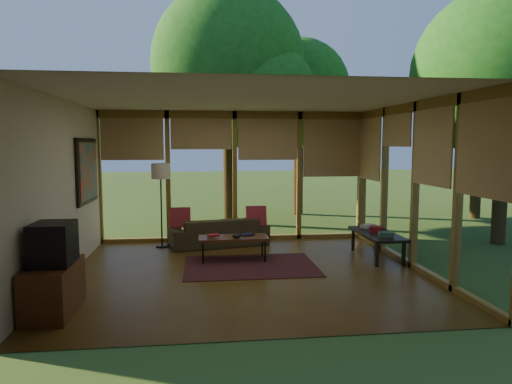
{
  "coord_description": "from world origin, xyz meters",
  "views": [
    {
      "loc": [
        -0.7,
        -7.0,
        2.02
      ],
      "look_at": [
        0.23,
        0.7,
        1.21
      ],
      "focal_mm": 32.0,
      "sensor_mm": 36.0,
      "label": 1
    }
  ],
  "objects": [
    {
      "name": "wall_left",
      "position": [
        -2.75,
        0.0,
        1.35
      ],
      "size": [
        0.04,
        5.0,
        2.7
      ],
      "primitive_type": "cube",
      "color": "beige",
      "rests_on": "ground"
    },
    {
      "name": "ct_book_side",
      "position": [
        0.09,
        0.84,
        0.44
      ],
      "size": [
        0.26,
        0.22,
        0.03
      ],
      "primitive_type": "cube",
      "rotation": [
        0.0,
        0.0,
        0.32
      ],
      "color": "black",
      "rests_on": "coffee_table"
    },
    {
      "name": "media_cabinet",
      "position": [
        -2.47,
        -1.45,
        0.3
      ],
      "size": [
        0.5,
        1.0,
        0.6
      ],
      "primitive_type": "cube",
      "color": "#5B3218",
      "rests_on": "floor"
    },
    {
      "name": "window_wall_right",
      "position": [
        2.75,
        0.0,
        1.35
      ],
      "size": [
        0.12,
        5.0,
        2.7
      ],
      "primitive_type": "cube",
      "color": "olive",
      "rests_on": "ground"
    },
    {
      "name": "ct_book_lower",
      "position": [
        -0.51,
        0.71,
        0.44
      ],
      "size": [
        0.21,
        0.18,
        0.03
      ],
      "primitive_type": "cube",
      "rotation": [
        0.0,
        0.0,
        -0.28
      ],
      "color": "#ADA69D",
      "rests_on": "coffee_table"
    },
    {
      "name": "pillow_right",
      "position": [
        0.38,
        1.95,
        0.58
      ],
      "size": [
        0.4,
        0.21,
        0.42
      ],
      "primitive_type": "cube",
      "rotation": [
        -0.21,
        0.0,
        0.0
      ],
      "color": "maroon",
      "rests_on": "sofa"
    },
    {
      "name": "ceiling",
      "position": [
        0.0,
        0.0,
        2.7
      ],
      "size": [
        5.5,
        5.5,
        0.0
      ],
      "primitive_type": "plane",
      "rotation": [
        3.14,
        0.0,
        0.0
      ],
      "color": "silver",
      "rests_on": "ground"
    },
    {
      "name": "window_wall_back",
      "position": [
        0.0,
        2.5,
        1.35
      ],
      "size": [
        5.5,
        0.12,
        2.7
      ],
      "primitive_type": "cube",
      "color": "olive",
      "rests_on": "ground"
    },
    {
      "name": "sofa",
      "position": [
        -0.37,
        2.0,
        0.28
      ],
      "size": [
        2.05,
        1.16,
        0.56
      ],
      "primitive_type": "imported",
      "rotation": [
        0.0,
        0.0,
        3.37
      ],
      "color": "#3D351E",
      "rests_on": "floor"
    },
    {
      "name": "floor_lamp",
      "position": [
        -1.48,
        2.03,
        1.41
      ],
      "size": [
        0.36,
        0.36,
        1.65
      ],
      "color": "black",
      "rests_on": "floor"
    },
    {
      "name": "ct_bowl",
      "position": [
        -0.11,
        0.66,
        0.46
      ],
      "size": [
        0.16,
        0.16,
        0.07
      ],
      "primitive_type": "ellipsoid",
      "color": "black",
      "rests_on": "coffee_table"
    },
    {
      "name": "tree_nw",
      "position": [
        -0.0,
        4.61,
        3.99
      ],
      "size": [
        3.81,
        3.81,
        5.91
      ],
      "color": "#3C2C15",
      "rests_on": "ground"
    },
    {
      "name": "wall_painting",
      "position": [
        -2.71,
        1.4,
        1.55
      ],
      "size": [
        0.06,
        1.35,
        1.15
      ],
      "color": "black",
      "rests_on": "wall_left"
    },
    {
      "name": "console_book_a",
      "position": [
        2.4,
        0.28,
        0.5
      ],
      "size": [
        0.26,
        0.21,
        0.08
      ],
      "primitive_type": "cube",
      "rotation": [
        0.0,
        0.0,
        -0.21
      ],
      "color": "#386253",
      "rests_on": "side_console"
    },
    {
      "name": "tree_ne",
      "position": [
        2.09,
        5.98,
        3.53
      ],
      "size": [
        2.92,
        2.92,
        5.01
      ],
      "color": "#3C2C15",
      "rests_on": "ground"
    },
    {
      "name": "pillow_left",
      "position": [
        -1.12,
        1.95,
        0.58
      ],
      "size": [
        0.4,
        0.21,
        0.41
      ],
      "primitive_type": "cube",
      "rotation": [
        -0.21,
        0.0,
        0.0
      ],
      "color": "maroon",
      "rests_on": "sofa"
    },
    {
      "name": "console_book_b",
      "position": [
        2.4,
        0.73,
        0.5
      ],
      "size": [
        0.26,
        0.22,
        0.1
      ],
      "primitive_type": "cube",
      "rotation": [
        0.0,
        0.0,
        -0.37
      ],
      "color": "maroon",
      "rests_on": "side_console"
    },
    {
      "name": "tree_far",
      "position": [
        6.51,
        4.64,
        3.31
      ],
      "size": [
        2.66,
        2.66,
        4.66
      ],
      "color": "#3C2C15",
      "rests_on": "ground"
    },
    {
      "name": "console_book_c",
      "position": [
        2.4,
        1.13,
        0.49
      ],
      "size": [
        0.29,
        0.26,
        0.06
      ],
      "primitive_type": "cube",
      "rotation": [
        0.0,
        0.0,
        0.46
      ],
      "color": "#ADA69D",
      "rests_on": "side_console"
    },
    {
      "name": "side_console",
      "position": [
        2.4,
        0.68,
        0.41
      ],
      "size": [
        0.6,
        1.4,
        0.46
      ],
      "color": "black",
      "rests_on": "floor"
    },
    {
      "name": "coffee_table",
      "position": [
        -0.16,
        0.76,
        0.39
      ],
      "size": [
        1.2,
        0.5,
        0.43
      ],
      "color": "#5B3218",
      "rests_on": "floor"
    },
    {
      "name": "television",
      "position": [
        -2.45,
        -1.45,
        0.85
      ],
      "size": [
        0.45,
        0.55,
        0.5
      ],
      "primitive_type": "cube",
      "color": "black",
      "rests_on": "media_cabinet"
    },
    {
      "name": "exterior_lawn",
      "position": [
        8.0,
        8.0,
        -0.01
      ],
      "size": [
        40.0,
        40.0,
        0.0
      ],
      "primitive_type": "plane",
      "color": "#365620",
      "rests_on": "ground"
    },
    {
      "name": "tree_se",
      "position": [
        5.17,
        1.53,
        3.38
      ],
      "size": [
        3.42,
        3.42,
        5.1
      ],
      "color": "#3C2C15",
      "rests_on": "ground"
    },
    {
      "name": "wall_front",
      "position": [
        0.0,
        -2.5,
        1.35
      ],
      "size": [
        5.5,
        0.04,
        2.7
      ],
      "primitive_type": "cube",
      "color": "beige",
      "rests_on": "ground"
    },
    {
      "name": "rug",
      "position": [
        0.09,
        0.36,
        0.01
      ],
      "size": [
        2.17,
        1.54,
        0.01
      ],
      "primitive_type": "cube",
      "color": "maroon",
      "rests_on": "floor"
    },
    {
      "name": "ct_book_upper",
      "position": [
        -0.51,
        0.71,
        0.47
      ],
      "size": [
        0.22,
        0.18,
        0.03
      ],
      "primitive_type": "cube",
      "rotation": [
        0.0,
        0.0,
        0.23
      ],
      "color": "maroon",
      "rests_on": "coffee_table"
    },
    {
      "name": "floor",
      "position": [
        0.0,
        0.0,
        0.0
      ],
      "size": [
        5.5,
        5.5,
        0.0
      ],
      "primitive_type": "plane",
      "color": "brown",
      "rests_on": "ground"
    }
  ]
}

